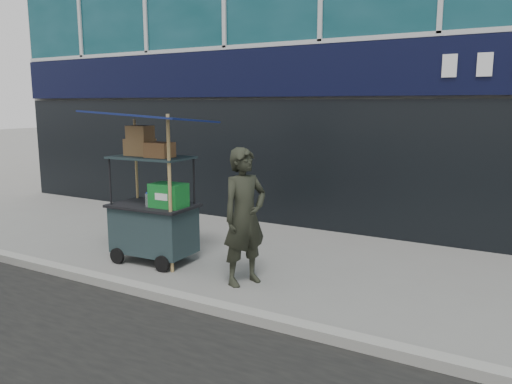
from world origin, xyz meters
The scene contains 4 objects.
ground centered at (0.00, 0.00, 0.00)m, with size 80.00×80.00×0.00m, color slate.
curb centered at (0.00, -0.20, 0.06)m, with size 80.00×0.18×0.12m, color gray.
vendor_cart centered at (-1.32, 0.91, 0.78)m, with size 1.71×1.24×2.23m.
vendor_man centered at (0.31, 0.78, 0.89)m, with size 0.65×0.43×1.78m, color black.
Camera 1 is at (3.54, -4.56, 2.32)m, focal length 35.00 mm.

